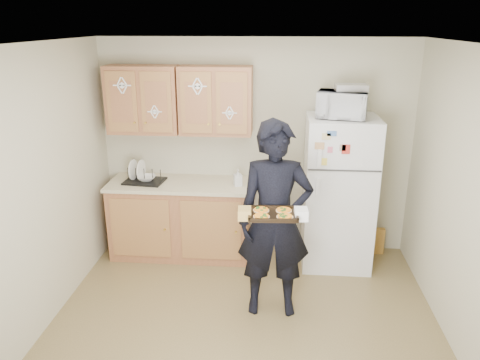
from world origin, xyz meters
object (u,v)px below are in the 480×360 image
microwave (342,105)px  person (275,221)px  refrigerator (338,193)px  dish_rack (144,175)px  baking_tray (273,215)px

microwave → person: bearing=-112.4°
refrigerator → dish_rack: refrigerator is taller
person → microwave: bearing=52.5°
refrigerator → person: (-0.69, -1.02, 0.08)m
person → dish_rack: person is taller
refrigerator → person: bearing=-124.0°
person → refrigerator: bearing=52.5°
baking_tray → microwave: microwave is taller
microwave → baking_tray: bearing=-106.3°
baking_tray → microwave: size_ratio=0.82×
dish_rack → baking_tray: bearing=-42.2°
refrigerator → dish_rack: size_ratio=3.87×
person → dish_rack: size_ratio=4.24×
person → baking_tray: bearing=-96.9°
microwave → dish_rack: microwave is taller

